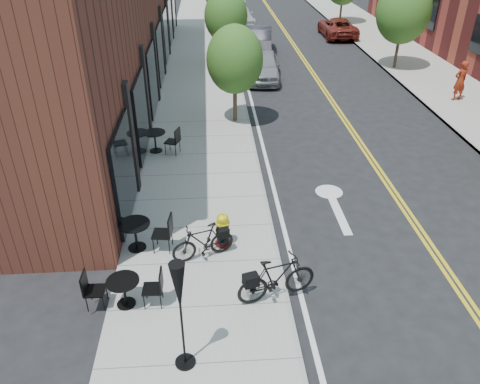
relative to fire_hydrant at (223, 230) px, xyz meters
name	(u,v)px	position (x,y,z in m)	size (l,w,h in m)	color
ground	(280,262)	(1.40, -0.70, -0.57)	(120.00, 120.00, 0.00)	black
sidewalk_near	(201,113)	(-0.60, 9.30, -0.51)	(4.00, 70.00, 0.12)	#9E9B93
sidewalk_far	(472,107)	(11.40, 9.30, -0.51)	(4.00, 70.00, 0.12)	#9E9B93
building_near	(100,13)	(-5.10, 13.30, 2.93)	(5.00, 28.00, 7.00)	#4C2218
tree_near_a	(235,60)	(0.80, 8.30, 2.04)	(2.20, 2.20, 3.81)	#382B1E
tree_near_b	(226,16)	(0.80, 16.30, 2.15)	(2.30, 2.30, 3.98)	#382B1E
tree_far_b	(404,11)	(10.00, 15.30, 2.49)	(2.80, 2.80, 4.62)	#382B1E
fire_hydrant	(223,230)	(0.00, 0.00, 0.00)	(0.50, 0.50, 0.95)	maroon
bicycle_left	(203,242)	(-0.50, -0.50, 0.03)	(0.45, 1.58, 0.95)	black
bicycle_right	(277,278)	(1.10, -2.03, 0.10)	(0.52, 1.83, 1.10)	black
bistro_set_a	(124,289)	(-2.20, -2.02, 0.00)	(1.64, 0.72, 0.89)	black
bistro_set_b	(135,232)	(-2.20, -0.02, 0.05)	(1.87, 0.88, 0.99)	black
bistro_set_c	(155,139)	(-2.20, 5.62, 0.03)	(1.82, 1.04, 0.96)	black
patio_umbrella	(179,295)	(-0.86, -3.67, 1.29)	(0.39, 0.39, 2.43)	black
parked_car_a	(263,66)	(2.59, 14.00, 0.13)	(1.66, 4.13, 1.41)	gray
parked_car_b	(257,41)	(2.78, 18.93, 0.21)	(1.65, 4.73, 1.56)	black
parked_car_c	(239,15)	(2.20, 27.44, 0.15)	(2.03, 4.99, 1.45)	#BCBDC1
parked_car_far	(337,27)	(8.74, 23.16, 0.06)	(2.10, 4.55, 1.27)	maroon
pedestrian	(460,81)	(11.00, 10.05, 0.44)	(0.65, 0.42, 1.77)	maroon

